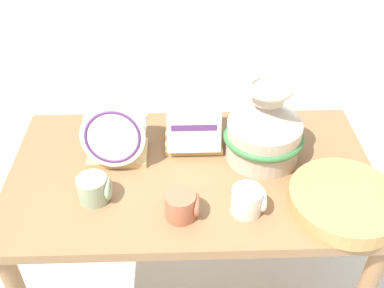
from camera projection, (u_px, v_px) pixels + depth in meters
The scene contains 8 objects.
display_table at pixel (192, 192), 1.55m from camera, with size 1.21×0.67×0.73m.
ceramic_vase at pixel (265, 128), 1.47m from camera, with size 0.27×0.27×0.29m.
dish_rack_round_plates at pixel (116, 137), 1.48m from camera, with size 0.21×0.18×0.23m.
dish_rack_square_plates at pixel (193, 127), 1.55m from camera, with size 0.20×0.17×0.20m.
wicker_charger_stack at pixel (345, 201), 1.34m from camera, with size 0.33×0.33×0.05m.
mug_sage_glaze at pixel (94, 189), 1.36m from camera, with size 0.10×0.09×0.08m.
mug_cream_glaze at pixel (248, 201), 1.32m from camera, with size 0.10×0.09×0.08m.
mug_terracotta_glaze at pixel (182, 205), 1.30m from camera, with size 0.10×0.09×0.08m.
Camera 1 is at (-0.03, -1.10, 1.73)m, focal length 42.00 mm.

